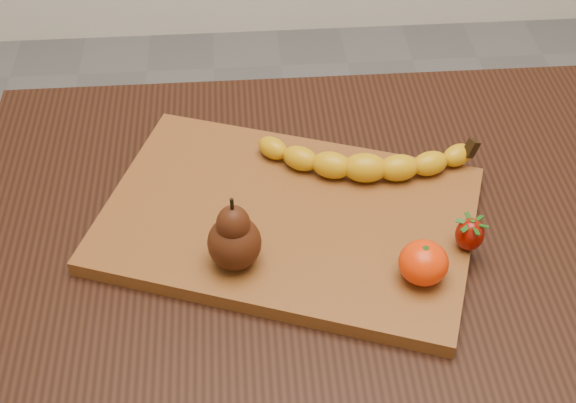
{
  "coord_description": "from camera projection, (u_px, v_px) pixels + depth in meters",
  "views": [
    {
      "loc": [
        -0.14,
        -0.68,
        1.47
      ],
      "look_at": [
        -0.09,
        0.03,
        0.8
      ],
      "focal_mm": 50.0,
      "sensor_mm": 36.0,
      "label": 1
    }
  ],
  "objects": [
    {
      "name": "cutting_board",
      "position": [
        288.0,
        219.0,
        1.0
      ],
      "size": [
        0.53,
        0.43,
        0.02
      ],
      "primitive_type": "cube",
      "rotation": [
        0.0,
        0.0,
        -0.35
      ],
      "color": "brown",
      "rests_on": "table"
    },
    {
      "name": "strawberry",
      "position": [
        470.0,
        233.0,
        0.94
      ],
      "size": [
        0.04,
        0.04,
        0.04
      ],
      "primitive_type": null,
      "rotation": [
        0.0,
        0.0,
        -0.39
      ],
      "color": "#810C03",
      "rests_on": "cutting_board"
    },
    {
      "name": "banana",
      "position": [
        365.0,
        168.0,
        1.02
      ],
      "size": [
        0.25,
        0.1,
        0.04
      ],
      "primitive_type": null,
      "rotation": [
        0.0,
        0.0,
        -0.14
      ],
      "color": "#DA9E0A",
      "rests_on": "cutting_board"
    },
    {
      "name": "mandarin",
      "position": [
        423.0,
        263.0,
        0.9
      ],
      "size": [
        0.06,
        0.06,
        0.05
      ],
      "primitive_type": "ellipsoid",
      "rotation": [
        0.0,
        0.0,
        -0.0
      ],
      "color": "#F13202",
      "rests_on": "cutting_board"
    },
    {
      "name": "table",
      "position": [
        358.0,
        289.0,
        1.06
      ],
      "size": [
        1.0,
        0.7,
        0.76
      ],
      "color": "black",
      "rests_on": "ground"
    },
    {
      "name": "pear",
      "position": [
        234.0,
        232.0,
        0.9
      ],
      "size": [
        0.08,
        0.08,
        0.1
      ],
      "primitive_type": null,
      "rotation": [
        0.0,
        0.0,
        -0.25
      ],
      "color": "#3F1A0A",
      "rests_on": "cutting_board"
    }
  ]
}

